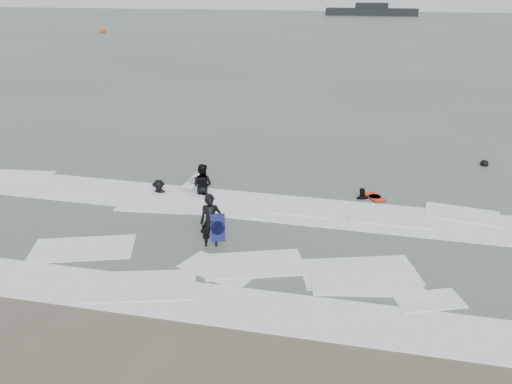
% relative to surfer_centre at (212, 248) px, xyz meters
% --- Properties ---
extents(ground, '(320.00, 320.00, 0.00)m').
position_rel_surfer_centre_xyz_m(ground, '(0.94, -2.48, 0.00)').
color(ground, brown).
rests_on(ground, ground).
extents(sea, '(320.00, 320.00, 0.00)m').
position_rel_surfer_centre_xyz_m(sea, '(0.94, 77.52, 0.06)').
color(sea, '#47544C').
rests_on(sea, ground).
extents(surfer_centre, '(0.82, 0.65, 1.96)m').
position_rel_surfer_centre_xyz_m(surfer_centre, '(0.00, 0.00, 0.00)').
color(surfer_centre, black).
rests_on(surfer_centre, ground).
extents(surfer_wading, '(1.00, 0.82, 1.91)m').
position_rel_surfer_centre_xyz_m(surfer_wading, '(-1.79, 4.31, 0.00)').
color(surfer_wading, black).
rests_on(surfer_wading, ground).
extents(surfer_breaker, '(0.97, 0.56, 1.51)m').
position_rel_surfer_centre_xyz_m(surfer_breaker, '(-3.57, 3.88, 0.00)').
color(surfer_breaker, black).
rests_on(surfer_breaker, ground).
extents(surfer_right_near, '(1.05, 0.76, 1.65)m').
position_rel_surfer_centre_xyz_m(surfer_right_near, '(4.79, 5.30, 0.00)').
color(surfer_right_near, black).
rests_on(surfer_right_near, ground).
extents(surfer_right_far, '(0.86, 0.74, 1.49)m').
position_rel_surfer_centre_xyz_m(surfer_right_far, '(10.41, 10.71, 0.00)').
color(surfer_right_far, black).
rests_on(surfer_right_far, ground).
extents(surf_foam, '(30.03, 9.06, 0.09)m').
position_rel_surfer_centre_xyz_m(surf_foam, '(0.94, 1.22, 0.04)').
color(surf_foam, white).
rests_on(surf_foam, ground).
extents(bodyboards, '(8.37, 6.25, 1.25)m').
position_rel_surfer_centre_xyz_m(bodyboards, '(1.14, 3.26, 0.50)').
color(bodyboards, '#0F1448').
rests_on(bodyboards, ground).
extents(buoy, '(1.00, 1.00, 1.65)m').
position_rel_surfer_centre_xyz_m(buoy, '(-43.30, 70.82, 0.42)').
color(buoy, '#D23F09').
rests_on(buoy, ground).
extents(vessel_horizon, '(24.64, 4.40, 3.34)m').
position_rel_surfer_centre_xyz_m(vessel_horizon, '(2.52, 134.73, 1.25)').
color(vessel_horizon, black).
rests_on(vessel_horizon, ground).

